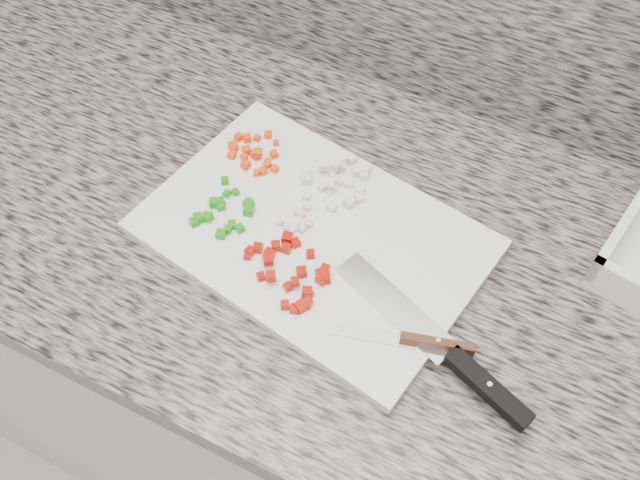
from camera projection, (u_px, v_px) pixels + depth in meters
The scene contains 10 objects.
cabinet at pixel (348, 387), 1.33m from camera, with size 3.92×0.62×0.86m, color white.
countertop at pixel (359, 250), 0.96m from camera, with size 3.96×0.64×0.04m, color slate.
cutting_board at pixel (313, 235), 0.94m from camera, with size 0.43×0.29×0.01m, color silver.
carrot_pile at pixel (252, 153), 1.01m from camera, with size 0.09×0.08×0.02m.
onion_pile at pixel (340, 178), 0.98m from camera, with size 0.10×0.10×0.02m.
green_pepper_pile at pixel (225, 212), 0.95m from camera, with size 0.07×0.09×0.01m.
red_pepper_pile at pixel (291, 271), 0.89m from camera, with size 0.12×0.10×0.02m.
garlic_pile at pixel (299, 221), 0.94m from camera, with size 0.04×0.05×0.01m.
chef_knife at pixel (454, 358), 0.82m from camera, with size 0.28×0.14×0.02m.
paring_knife at pixel (418, 341), 0.83m from camera, with size 0.17×0.06×0.02m.
Camera 1 is at (0.19, 0.93, 1.67)m, focal length 40.00 mm.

